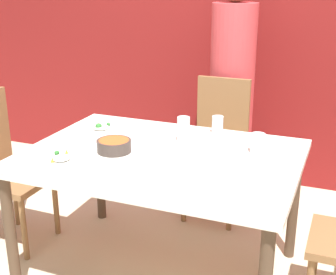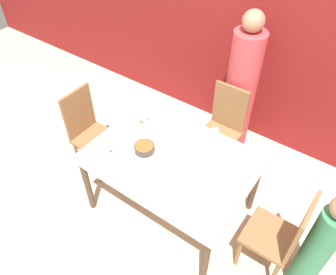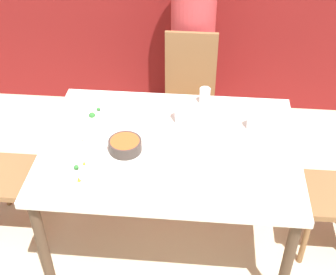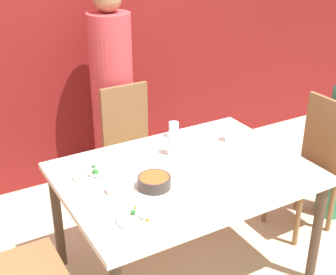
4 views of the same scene
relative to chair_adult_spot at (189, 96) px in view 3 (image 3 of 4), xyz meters
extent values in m
plane|color=beige|center=(-0.07, -0.87, -0.52)|extent=(10.00, 10.00, 0.00)
cube|color=silver|center=(-0.07, -0.87, 0.22)|extent=(1.45, 1.05, 0.04)
cylinder|color=#4C3828|center=(-0.73, -1.34, -0.16)|extent=(0.06, 0.06, 0.71)
cylinder|color=#4C3828|center=(0.60, -1.34, -0.16)|extent=(0.06, 0.06, 0.71)
cylinder|color=#4C3828|center=(-0.73, -0.41, -0.16)|extent=(0.06, 0.06, 0.71)
cylinder|color=#4C3828|center=(0.60, -0.41, -0.16)|extent=(0.06, 0.06, 0.71)
cube|color=brown|center=(0.00, -0.08, -0.09)|extent=(0.40, 0.40, 0.04)
cube|color=brown|center=(0.00, 0.11, 0.20)|extent=(0.38, 0.03, 0.53)
cylinder|color=brown|center=(-0.16, -0.24, -0.31)|extent=(0.04, 0.04, 0.41)
cylinder|color=brown|center=(0.17, -0.24, -0.31)|extent=(0.04, 0.04, 0.41)
cylinder|color=brown|center=(-0.16, 0.09, -0.31)|extent=(0.04, 0.04, 0.41)
cylinder|color=brown|center=(0.17, 0.09, -0.31)|extent=(0.04, 0.04, 0.41)
cube|color=brown|center=(0.93, -0.87, -0.09)|extent=(0.40, 0.40, 0.04)
cylinder|color=brown|center=(0.76, -0.70, -0.31)|extent=(0.04, 0.04, 0.41)
cylinder|color=brown|center=(0.76, -1.03, -0.31)|extent=(0.04, 0.04, 0.41)
cube|color=brown|center=(-1.06, -0.88, -0.09)|extent=(0.40, 0.40, 0.04)
cylinder|color=brown|center=(-0.90, -1.05, -0.31)|extent=(0.04, 0.04, 0.41)
cylinder|color=brown|center=(-0.90, -0.72, -0.31)|extent=(0.04, 0.04, 0.41)
cylinder|color=brown|center=(-1.23, -0.72, -0.31)|extent=(0.04, 0.04, 0.41)
cylinder|color=#C63D42|center=(0.00, 0.33, 0.22)|extent=(0.33, 0.33, 1.48)
cylinder|color=#3D332D|center=(-0.31, -0.95, 0.27)|extent=(0.18, 0.18, 0.07)
cylinder|color=#BC5123|center=(-0.31, -0.95, 0.30)|extent=(0.16, 0.16, 0.01)
cylinder|color=white|center=(-0.51, -1.18, 0.25)|extent=(0.26, 0.26, 0.02)
ellipsoid|color=white|center=(-0.48, -1.19, 0.27)|extent=(0.10, 0.10, 0.02)
cone|color=orange|center=(-0.51, -1.11, 0.27)|extent=(0.02, 0.02, 0.02)
sphere|color=#2D702D|center=(-0.54, -1.15, 0.27)|extent=(0.03, 0.03, 0.03)
cone|color=orange|center=(-0.51, -1.23, 0.27)|extent=(0.02, 0.02, 0.03)
cylinder|color=white|center=(-0.56, -0.66, 0.25)|extent=(0.24, 0.24, 0.02)
ellipsoid|color=white|center=(-0.55, -0.67, 0.27)|extent=(0.10, 0.10, 0.02)
cone|color=orange|center=(-0.59, -0.64, 0.27)|extent=(0.01, 0.01, 0.03)
sphere|color=#2D702D|center=(-0.54, -0.61, 0.27)|extent=(0.02, 0.02, 0.02)
sphere|color=#2D702D|center=(-0.56, -0.69, 0.28)|extent=(0.04, 0.04, 0.04)
cone|color=orange|center=(-0.53, -0.66, 0.27)|extent=(0.02, 0.02, 0.02)
cylinder|color=white|center=(-0.52, -0.88, 0.26)|extent=(0.11, 0.11, 0.04)
cylinder|color=white|center=(-0.52, -0.88, 0.27)|extent=(0.09, 0.09, 0.01)
cylinder|color=silver|center=(0.41, -0.68, 0.29)|extent=(0.08, 0.08, 0.11)
cylinder|color=silver|center=(-0.02, -0.65, 0.31)|extent=(0.07, 0.07, 0.15)
cylinder|color=silver|center=(0.11, -0.43, 0.29)|extent=(0.07, 0.07, 0.11)
cube|color=silver|center=(0.53, -1.29, 0.24)|extent=(0.18, 0.07, 0.01)
camera|label=1|loc=(0.84, -3.03, 1.14)|focal=50.00mm
camera|label=2|loc=(1.05, -2.49, 2.38)|focal=35.00mm
camera|label=3|loc=(0.10, -2.93, 1.91)|focal=50.00mm
camera|label=4|loc=(-1.36, -2.91, 1.60)|focal=50.00mm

